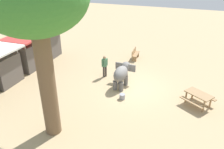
# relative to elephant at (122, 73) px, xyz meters

# --- Properties ---
(ground_plane) EXTENTS (60.00, 60.00, 0.00)m
(ground_plane) POSITION_rel_elephant_xyz_m (-0.05, -0.72, -0.94)
(ground_plane) COLOR tan
(elephant) EXTENTS (2.13, 1.43, 1.47)m
(elephant) POSITION_rel_elephant_xyz_m (0.00, 0.00, 0.00)
(elephant) COLOR slate
(elephant) RESTS_ON ground_plane
(person_handler) EXTENTS (0.43, 0.33, 1.62)m
(person_handler) POSITION_rel_elephant_xyz_m (0.89, 1.57, 0.01)
(person_handler) COLOR #3F3833
(person_handler) RESTS_ON ground_plane
(shade_tree_main) EXTENTS (4.51, 4.13, 8.07)m
(shade_tree_main) POSITION_rel_elephant_xyz_m (-5.53, 1.82, 5.35)
(shade_tree_main) COLOR brown
(shade_tree_main) RESTS_ON ground_plane
(wooden_bench) EXTENTS (1.41, 0.45, 0.88)m
(wooden_bench) POSITION_rel_elephant_xyz_m (4.89, 0.35, -0.47)
(wooden_bench) COLOR #9E7A51
(wooden_bench) RESTS_ON ground_plane
(picnic_table_near) EXTENTS (2.06, 2.07, 0.78)m
(picnic_table_near) POSITION_rel_elephant_xyz_m (-0.73, -4.87, -0.36)
(picnic_table_near) COLOR #9E7A51
(picnic_table_near) RESTS_ON ground_plane
(market_stall_white) EXTENTS (2.50, 2.50, 2.52)m
(market_stall_white) POSITION_rel_elephant_xyz_m (-2.35, 7.80, 0.20)
(market_stall_white) COLOR #59514C
(market_stall_white) RESTS_ON ground_plane
(market_stall_red) EXTENTS (2.50, 2.50, 2.52)m
(market_stall_red) POSITION_rel_elephant_xyz_m (0.25, 7.80, 0.20)
(market_stall_red) COLOR #59514C
(market_stall_red) RESTS_ON ground_plane
(market_stall_teal) EXTENTS (2.50, 2.50, 2.52)m
(market_stall_teal) POSITION_rel_elephant_xyz_m (2.85, 7.80, 0.20)
(market_stall_teal) COLOR #59514C
(market_stall_teal) RESTS_ON ground_plane
(feed_bucket) EXTENTS (0.36, 0.36, 0.32)m
(feed_bucket) POSITION_rel_elephant_xyz_m (-1.56, -0.52, -0.78)
(feed_bucket) COLOR gray
(feed_bucket) RESTS_ON ground_plane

